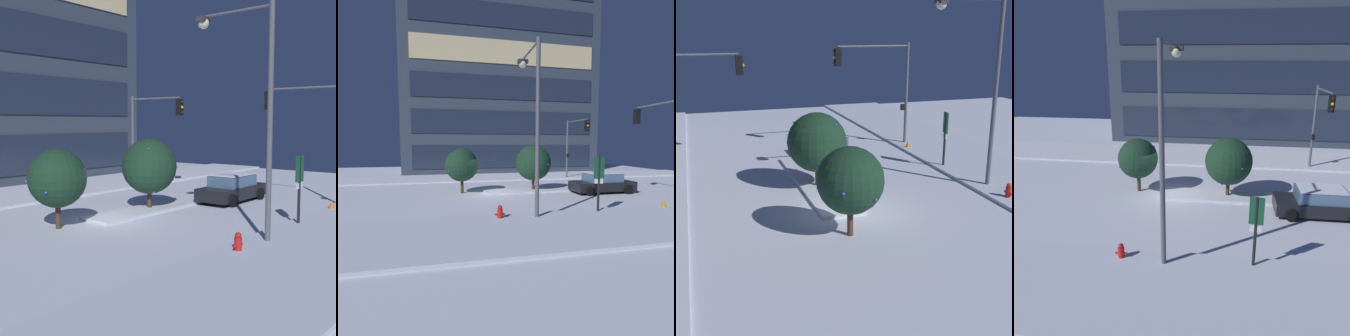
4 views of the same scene
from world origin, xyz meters
TOP-DOWN VIEW (x-y plane):
  - ground at (0.00, 0.00)m, footprint 52.00×52.00m
  - curb_strip_near at (0.00, -8.86)m, footprint 52.00×5.20m
  - curb_strip_far at (0.00, 8.86)m, footprint 52.00×5.20m
  - median_strip at (4.24, 0.38)m, footprint 9.00×1.80m
  - office_tower_main at (4.45, 19.11)m, footprint 24.79×11.50m
  - car_near at (8.34, -1.39)m, footprint 4.71×2.14m
  - traffic_light_corner_far_right at (9.48, 5.42)m, footprint 0.32×4.33m
  - street_lamp_arched at (1.26, -6.32)m, footprint 0.56×3.21m
  - fire_hydrant at (-0.55, -6.98)m, footprint 0.48×0.26m
  - parking_info_sign at (4.71, -6.79)m, footprint 0.55×0.13m
  - decorated_tree_median at (-1.85, 0.71)m, footprint 2.41×2.46m
  - decorated_tree_left_of_median at (3.56, 0.46)m, footprint 2.72×2.72m

SIDE VIEW (x-z plane):
  - ground at x=0.00m, z-range 0.00..0.00m
  - curb_strip_near at x=0.00m, z-range 0.00..0.14m
  - curb_strip_far at x=0.00m, z-range 0.00..0.14m
  - median_strip at x=4.24m, z-range 0.00..0.14m
  - fire_hydrant at x=-0.55m, z-range -0.02..0.74m
  - car_near at x=8.34m, z-range -0.04..1.46m
  - parking_info_sign at x=4.71m, z-range 0.42..3.38m
  - decorated_tree_median at x=-1.85m, z-range 0.43..3.71m
  - decorated_tree_left_of_median at x=3.56m, z-range 0.41..3.95m
  - traffic_light_corner_far_right at x=9.48m, z-range 1.12..7.16m
  - street_lamp_arched at x=1.26m, z-range 1.23..9.70m
  - office_tower_main at x=4.45m, z-range 0.00..24.92m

